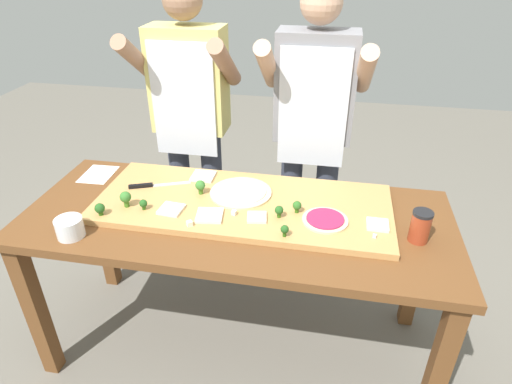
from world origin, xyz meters
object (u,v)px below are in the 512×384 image
object	(u,v)px
chefs_knife	(151,185)
broccoli_floret_center_right	(100,209)
pizza_slice_near_right	(210,215)
pizza_slice_far_right	(171,209)
pizza_slice_near_left	(203,176)
cook_left	(191,112)
broccoli_floret_back_left	(143,204)
broccoli_floret_front_right	(297,206)
cheese_crumble_c	(375,236)
cheese_crumble_a	(233,213)
cheese_crumble_b	(189,224)
broccoli_floret_back_right	(200,186)
sauce_jar	(420,226)
flour_cup	(70,229)
recipe_note	(98,174)
broccoli_floret_back_mid	(279,211)
pizza_slice_center	(378,225)
broccoli_floret_front_mid	(126,198)
pizza_slice_far_left	(257,217)
prep_table	(237,235)
pizza_whole_white_garlic	(241,192)
pizza_whole_beet_magenta	(325,220)
cook_right	(313,121)

from	to	relation	value
chefs_knife	broccoli_floret_center_right	bearing A→B (deg)	-113.05
pizza_slice_near_right	pizza_slice_far_right	size ratio (longest dim) A/B	1.13
pizza_slice_near_left	cook_left	distance (m)	0.47
broccoli_floret_center_right	broccoli_floret_back_left	xyz separation A→B (m)	(0.16, 0.07, -0.00)
broccoli_floret_front_right	cheese_crumble_c	bearing A→B (deg)	-21.12
cheese_crumble_a	cheese_crumble_b	distance (m)	0.19
broccoli_floret_back_right	cook_left	xyz separation A→B (m)	(-0.22, 0.56, 0.13)
broccoli_floret_back_left	pizza_slice_near_right	bearing A→B (deg)	-0.55
sauce_jar	flour_cup	bearing A→B (deg)	-170.56
cheese_crumble_b	recipe_note	distance (m)	0.72
broccoli_floret_back_mid	pizza_slice_center	bearing A→B (deg)	1.50
broccoli_floret_front_mid	cheese_crumble_c	bearing A→B (deg)	-1.76
pizza_slice_far_left	sauce_jar	world-z (taller)	sauce_jar
broccoli_floret_back_mid	broccoli_floret_front_mid	size ratio (longest dim) A/B	0.74
prep_table	broccoli_floret_front_right	distance (m)	0.31
cook_left	flour_cup	bearing A→B (deg)	-102.89
pizza_slice_center	broccoli_floret_center_right	xyz separation A→B (m)	(-1.14, -0.13, 0.03)
pizza_whole_white_garlic	pizza_slice_center	distance (m)	0.61
prep_table	flour_cup	size ratio (longest dim) A/B	16.98
pizza_slice_near_right	flour_cup	xyz separation A→B (m)	(-0.52, -0.20, 0.00)
prep_table	broccoli_floret_center_right	size ratio (longest dim) A/B	33.92
broccoli_floret_back_mid	broccoli_floret_front_mid	bearing A→B (deg)	-176.60
cheese_crumble_a	recipe_note	xyz separation A→B (m)	(-0.76, 0.27, -0.04)
pizza_slice_center	broccoli_floret_center_right	distance (m)	1.14
broccoli_floret_center_right	flour_cup	bearing A→B (deg)	-118.52
pizza_whole_beet_magenta	pizza_slice_near_right	world-z (taller)	pizza_whole_beet_magenta
broccoli_floret_front_mid	cheese_crumble_c	size ratio (longest dim) A/B	5.45
pizza_whole_white_garlic	pizza_slice_far_right	size ratio (longest dim) A/B	2.92
cheese_crumble_a	cook_left	size ratio (longest dim) A/B	0.01
pizza_whole_white_garlic	broccoli_floret_center_right	world-z (taller)	broccoli_floret_center_right
cook_right	cheese_crumble_b	bearing A→B (deg)	-117.72
cheese_crumble_a	cook_right	distance (m)	0.77
pizza_slice_near_right	flour_cup	bearing A→B (deg)	-159.38
pizza_slice_near_right	recipe_note	size ratio (longest dim) A/B	0.57
chefs_knife	cheese_crumble_c	xyz separation A→B (m)	(1.01, -0.22, 0.00)
pizza_slice_near_left	cheese_crumble_c	size ratio (longest dim) A/B	8.10
broccoli_floret_center_right	pizza_slice_near_left	bearing A→B (deg)	50.49
pizza_whole_white_garlic	pizza_slice_center	bearing A→B (deg)	-13.81
broccoli_floret_center_right	recipe_note	size ratio (longest dim) A/B	0.29
broccoli_floret_front_right	pizza_slice_near_left	bearing A→B (deg)	154.79
prep_table	recipe_note	xyz separation A→B (m)	(-0.77, 0.23, 0.11)
chefs_knife	cook_left	distance (m)	0.56
pizza_whole_white_garlic	broccoli_floret_front_right	bearing A→B (deg)	-21.83
chefs_knife	broccoli_floret_front_mid	world-z (taller)	broccoli_floret_front_mid
cheese_crumble_c	flour_cup	size ratio (longest dim) A/B	0.12
pizza_slice_near_left	broccoli_floret_back_left	size ratio (longest dim) A/B	2.29
recipe_note	cook_left	distance (m)	0.59
pizza_whole_beet_magenta	broccoli_floret_back_mid	world-z (taller)	broccoli_floret_back_mid
broccoli_floret_back_mid	sauce_jar	world-z (taller)	sauce_jar
broccoli_floret_center_right	cook_right	bearing A→B (deg)	44.50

